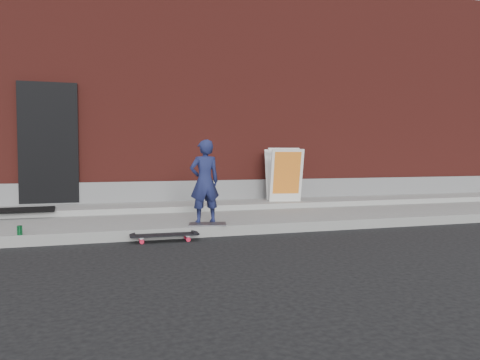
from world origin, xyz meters
name	(u,v)px	position (x,y,z in m)	size (l,w,h in m)	color
ground	(226,236)	(0.00, 0.00, 0.00)	(80.00, 80.00, 0.00)	black
sidewalk	(202,218)	(0.00, 1.50, 0.07)	(20.00, 3.00, 0.15)	gray
apron	(192,206)	(0.00, 2.40, 0.20)	(20.00, 1.20, 0.10)	gray
building	(159,109)	(0.00, 6.99, 2.50)	(20.00, 8.10, 5.00)	maroon
child	(205,181)	(-0.21, 0.40, 0.78)	(0.46, 0.30, 1.25)	#1B214C
skateboard	(165,235)	(-0.90, -0.15, 0.08)	(0.90, 0.26, 0.10)	red
pizza_sign	(284,174)	(1.86, 2.27, 0.79)	(0.74, 0.84, 1.07)	silver
soda_can	(20,230)	(-2.72, 0.05, 0.21)	(0.07, 0.07, 0.12)	#187B3B
doormat	(25,210)	(-2.90, 2.00, 0.26)	(0.91, 0.74, 0.03)	black
utility_plate	(208,224)	(-0.22, 0.20, 0.16)	(0.54, 0.35, 0.02)	#4D4D52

